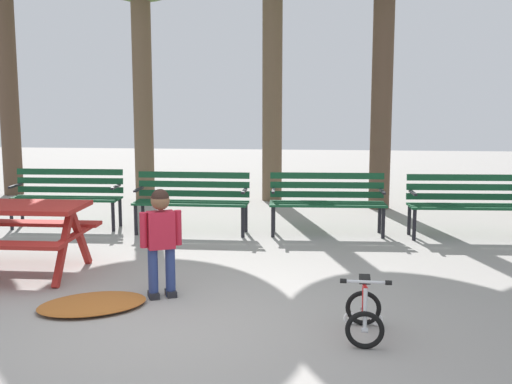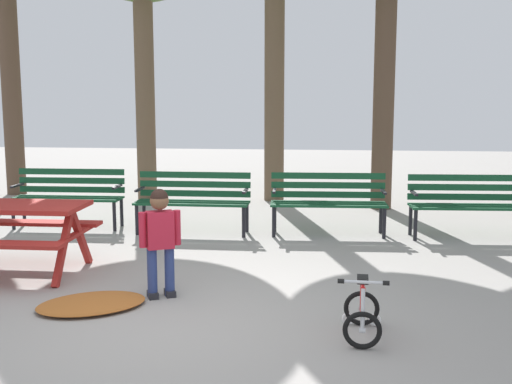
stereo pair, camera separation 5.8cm
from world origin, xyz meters
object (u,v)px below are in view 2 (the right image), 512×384
at_px(park_bench_far_left, 69,193).
at_px(child_standing, 160,234).
at_px(kids_bicycle, 362,313).
at_px(picnic_table, 2,220).
at_px(park_bench_right, 328,198).
at_px(park_bench_far_right, 468,201).
at_px(park_bench_left, 193,197).

bearing_deg(park_bench_far_left, child_standing, -55.10).
xyz_separation_m(child_standing, kids_bicycle, (1.87, -0.84, -0.42)).
height_order(picnic_table, kids_bicycle, picnic_table).
distance_m(picnic_table, park_bench_right, 4.27).
bearing_deg(park_bench_right, picnic_table, -146.04).
relative_size(park_bench_far_left, park_bench_right, 1.00).
bearing_deg(park_bench_far_right, park_bench_far_left, 178.89).
distance_m(picnic_table, park_bench_left, 2.82).
bearing_deg(park_bench_far_left, park_bench_right, -1.50).
relative_size(park_bench_right, child_standing, 1.53).
distance_m(park_bench_far_right, child_standing, 4.64).
distance_m(park_bench_far_left, kids_bicycle, 5.69).
relative_size(park_bench_left, park_bench_right, 0.99).
bearing_deg(park_bench_far_left, park_bench_far_right, -1.11).
xyz_separation_m(picnic_table, park_bench_left, (1.64, 2.29, -0.08)).
bearing_deg(park_bench_far_left, park_bench_left, -5.93).
bearing_deg(park_bench_right, park_bench_far_right, -0.32).
height_order(park_bench_right, kids_bicycle, park_bench_right).
height_order(park_bench_right, child_standing, child_standing).
xyz_separation_m(park_bench_far_right, kids_bicycle, (-1.64, -3.87, -0.31)).
bearing_deg(picnic_table, park_bench_right, 33.96).
bearing_deg(kids_bicycle, park_bench_far_right, 67.00).
bearing_deg(park_bench_far_right, kids_bicycle, -113.00).
relative_size(park_bench_right, kids_bicycle, 2.83).
distance_m(park_bench_far_left, park_bench_right, 3.80).
distance_m(park_bench_right, kids_bicycle, 3.90).
relative_size(park_bench_left, kids_bicycle, 2.79).
bearing_deg(park_bench_left, park_bench_far_left, 174.07).
bearing_deg(park_bench_right, park_bench_far_left, 178.50).
xyz_separation_m(park_bench_left, kids_bicycle, (2.15, -3.78, -0.31)).
distance_m(park_bench_far_left, park_bench_left, 1.91).
bearing_deg(park_bench_left, kids_bicycle, -60.32).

